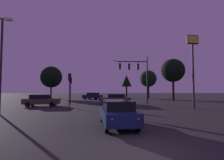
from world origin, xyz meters
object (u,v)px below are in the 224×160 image
object	(u,v)px
car_crossing_left	(116,99)
tree_left_far	(51,77)
car_far_lane	(93,96)
parking_lot_lamp_post	(1,53)
car_nearside_lane	(117,112)
tree_behind_sign	(126,81)
tree_right_cluster	(148,79)
traffic_light_corner_left	(70,83)
car_crossing_right	(42,100)
tree_center_horizon	(173,71)
traffic_light_corner_right	(71,85)
traffic_signal_mast_arm	(137,72)
store_sign_illuminated	(193,56)

from	to	relation	value
car_crossing_left	tree_left_far	world-z (taller)	tree_left_far
car_far_lane	parking_lot_lamp_post	size ratio (longest dim) A/B	0.54
car_nearside_lane	car_crossing_left	size ratio (longest dim) A/B	1.01
tree_behind_sign	tree_right_cluster	xyz separation A→B (m)	(4.79, -4.70, 0.37)
traffic_light_corner_left	car_crossing_right	world-z (taller)	traffic_light_corner_left
tree_left_far	tree_center_horizon	bearing A→B (deg)	-21.39
car_far_lane	tree_right_cluster	distance (m)	14.84
traffic_light_corner_right	car_nearside_lane	size ratio (longest dim) A/B	0.84
traffic_signal_mast_arm	car_far_lane	size ratio (longest dim) A/B	1.53
traffic_light_corner_right	car_crossing_left	world-z (taller)	traffic_light_corner_right
parking_lot_lamp_post	tree_right_cluster	world-z (taller)	parking_lot_lamp_post
traffic_light_corner_right	car_crossing_right	world-z (taller)	traffic_light_corner_right
car_crossing_left	tree_left_far	distance (m)	23.94
car_crossing_right	store_sign_illuminated	distance (m)	19.26
car_crossing_left	tree_left_far	bearing A→B (deg)	128.44
parking_lot_lamp_post	car_far_lane	bearing A→B (deg)	73.00
traffic_light_corner_left	traffic_light_corner_right	bearing A→B (deg)	98.12
car_nearside_lane	car_crossing_right	xyz separation A→B (m)	(-8.64, 12.90, 0.00)
car_nearside_lane	car_crossing_left	bearing A→B (deg)	85.46
store_sign_illuminated	tree_right_cluster	distance (m)	24.20
traffic_light_corner_right	car_nearside_lane	xyz separation A→B (m)	(5.49, -16.16, -2.03)
tree_left_far	tree_right_cluster	size ratio (longest dim) A/B	1.14
car_crossing_right	tree_left_far	xyz separation A→B (m)	(-4.72, 21.23, 4.55)
store_sign_illuminated	car_crossing_left	bearing A→B (deg)	138.31
car_crossing_right	tree_right_cluster	size ratio (longest dim) A/B	0.65
traffic_signal_mast_arm	traffic_light_corner_left	bearing A→B (deg)	-154.28
car_nearside_lane	tree_center_horizon	size ratio (longest dim) A/B	0.57
tree_behind_sign	traffic_signal_mast_arm	bearing A→B (deg)	-94.47
tree_behind_sign	tree_right_cluster	distance (m)	6.73
traffic_light_corner_right	car_crossing_right	bearing A→B (deg)	-134.02
traffic_light_corner_left	car_crossing_right	xyz separation A→B (m)	(-3.91, 2.02, -2.13)
traffic_light_corner_left	parking_lot_lamp_post	distance (m)	7.76
car_nearside_lane	tree_left_far	world-z (taller)	tree_left_far
traffic_signal_mast_arm	store_sign_illuminated	size ratio (longest dim) A/B	0.85
tree_center_horizon	traffic_signal_mast_arm	bearing A→B (deg)	-137.41
traffic_light_corner_left	tree_right_cluster	xyz separation A→B (m)	(15.63, 21.73, 2.00)
parking_lot_lamp_post	traffic_light_corner_right	bearing A→B (deg)	67.89
car_nearside_lane	tree_left_far	bearing A→B (deg)	111.39
car_nearside_lane	car_far_lane	bearing A→B (deg)	95.55
car_far_lane	traffic_light_corner_left	bearing A→B (deg)	-96.34
traffic_light_corner_right	car_crossing_left	bearing A→B (deg)	-3.82
traffic_signal_mast_arm	tree_center_horizon	bearing A→B (deg)	42.59
car_crossing_left	car_nearside_lane	bearing A→B (deg)	-94.54
store_sign_illuminated	tree_behind_sign	size ratio (longest dim) A/B	1.35
car_nearside_lane	car_far_lane	size ratio (longest dim) A/B	1.02
car_crossing_right	car_far_lane	world-z (taller)	same
car_crossing_right	tree_center_horizon	xyz separation A→B (m)	(22.10, 10.72, 5.21)
traffic_signal_mast_arm	car_crossing_left	distance (m)	5.13
traffic_signal_mast_arm	tree_behind_sign	world-z (taller)	traffic_signal_mast_arm
car_far_lane	store_sign_illuminated	distance (m)	24.02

